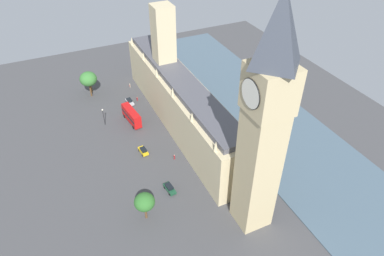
% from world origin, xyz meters
% --- Properties ---
extents(ground_plane, '(142.16, 142.16, 0.00)m').
position_xyz_m(ground_plane, '(0.00, 0.00, 0.00)').
color(ground_plane, '#424244').
extents(river_thames, '(31.72, 127.94, 0.25)m').
position_xyz_m(river_thames, '(-28.37, 0.00, 0.12)').
color(river_thames, '#475B6B').
rests_on(river_thames, ground).
extents(parliament_building, '(11.34, 72.16, 35.28)m').
position_xyz_m(parliament_building, '(-1.99, -1.20, 9.30)').
color(parliament_building, '#CCBA8E').
rests_on(parliament_building, ground).
extents(clock_tower, '(8.31, 8.31, 55.72)m').
position_xyz_m(clock_tower, '(-1.76, 42.34, 28.83)').
color(clock_tower, tan).
rests_on(clock_tower, ground).
extents(car_silver_by_river_gate, '(2.14, 4.61, 1.74)m').
position_xyz_m(car_silver_by_river_gate, '(9.97, -18.75, 0.89)').
color(car_silver_by_river_gate, '#B7B7BC').
rests_on(car_silver_by_river_gate, ground).
extents(double_decker_bus_far_end, '(3.76, 10.72, 4.75)m').
position_xyz_m(double_decker_bus_far_end, '(12.49, -7.74, 2.63)').
color(double_decker_bus_far_end, red).
rests_on(double_decker_bus_far_end, ground).
extents(car_yellow_cab_opposite_hall, '(2.18, 4.27, 1.74)m').
position_xyz_m(car_yellow_cab_opposite_hall, '(14.11, 8.69, 0.88)').
color(car_yellow_cab_opposite_hall, gold).
rests_on(car_yellow_cab_opposite_hall, ground).
extents(car_dark_green_midblock, '(2.20, 4.54, 1.74)m').
position_xyz_m(car_dark_green_midblock, '(12.63, 25.87, 0.89)').
color(car_dark_green_midblock, '#19472D').
rests_on(car_dark_green_midblock, ground).
extents(pedestrian_near_tower, '(0.54, 0.63, 1.52)m').
position_xyz_m(pedestrian_near_tower, '(6.90, -19.63, 0.68)').
color(pedestrian_near_tower, maroon).
rests_on(pedestrian_near_tower, ground).
extents(pedestrian_under_trees, '(0.63, 0.54, 1.61)m').
position_xyz_m(pedestrian_under_trees, '(6.76, 15.00, 0.72)').
color(pedestrian_under_trees, maroon).
rests_on(pedestrian_under_trees, ground).
extents(pedestrian_trailing, '(0.68, 0.65, 1.63)m').
position_xyz_m(pedestrian_trailing, '(6.54, -29.73, 0.73)').
color(pedestrian_trailing, gray).
rests_on(pedestrian_trailing, ground).
extents(plane_tree_kerbside, '(6.06, 6.06, 9.77)m').
position_xyz_m(plane_tree_kerbside, '(21.29, -29.64, 7.16)').
color(plane_tree_kerbside, brown).
rests_on(plane_tree_kerbside, ground).
extents(plane_tree_leading, '(4.97, 4.97, 7.78)m').
position_xyz_m(plane_tree_leading, '(21.08, 31.59, 5.63)').
color(plane_tree_leading, brown).
rests_on(plane_tree_leading, ground).
extents(plane_tree_corner, '(5.01, 5.01, 8.02)m').
position_xyz_m(plane_tree_corner, '(20.60, -32.28, 5.85)').
color(plane_tree_corner, brown).
rests_on(plane_tree_corner, ground).
extents(street_lamp_slot_10, '(0.56, 0.56, 6.23)m').
position_xyz_m(street_lamp_slot_10, '(21.06, -10.00, 4.36)').
color(street_lamp_slot_10, black).
rests_on(street_lamp_slot_10, ground).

